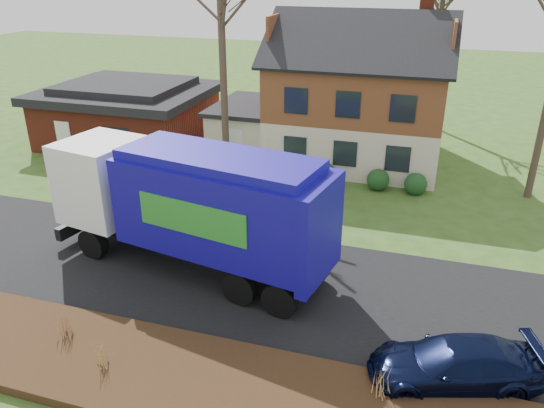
% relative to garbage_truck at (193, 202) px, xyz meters
% --- Properties ---
extents(ground, '(120.00, 120.00, 0.00)m').
position_rel_garbage_truck_xyz_m(ground, '(1.63, -0.27, -2.65)').
color(ground, '#304B19').
rests_on(ground, ground).
extents(road, '(80.00, 7.00, 0.02)m').
position_rel_garbage_truck_xyz_m(road, '(1.63, -0.27, -2.64)').
color(road, black).
rests_on(road, ground).
extents(mulch_verge, '(80.00, 3.50, 0.30)m').
position_rel_garbage_truck_xyz_m(mulch_verge, '(1.63, -5.57, -2.50)').
color(mulch_verge, black).
rests_on(mulch_verge, ground).
extents(main_house, '(12.95, 8.95, 9.26)m').
position_rel_garbage_truck_xyz_m(main_house, '(3.12, 13.63, 1.38)').
color(main_house, beige).
rests_on(main_house, ground).
extents(ranch_house, '(9.80, 8.20, 3.70)m').
position_rel_garbage_truck_xyz_m(ranch_house, '(-10.37, 12.73, -0.83)').
color(ranch_house, maroon).
rests_on(ranch_house, ground).
extents(garbage_truck, '(11.05, 4.75, 4.59)m').
position_rel_garbage_truck_xyz_m(garbage_truck, '(0.00, 0.00, 0.00)').
color(garbage_truck, black).
rests_on(garbage_truck, ground).
extents(silver_sedan, '(5.00, 3.06, 1.55)m').
position_rel_garbage_truck_xyz_m(silver_sedan, '(-1.67, 3.05, -1.87)').
color(silver_sedan, '#A6A9AE').
rests_on(silver_sedan, ground).
extents(navy_wagon, '(4.82, 3.07, 1.30)m').
position_rel_garbage_truck_xyz_m(navy_wagon, '(8.96, -3.43, -2.00)').
color(navy_wagon, black).
rests_on(navy_wagon, ground).
extents(grass_clump_west, '(0.34, 0.28, 0.90)m').
position_rel_garbage_truck_xyz_m(grass_clump_west, '(-1.89, -5.14, -1.90)').
color(grass_clump_west, '#9A6E44').
rests_on(grass_clump_west, mulch_verge).
extents(grass_clump_mid, '(0.32, 0.26, 0.88)m').
position_rel_garbage_truck_xyz_m(grass_clump_mid, '(-0.13, -5.84, -1.91)').
color(grass_clump_mid, '#A18E47').
rests_on(grass_clump_mid, mulch_verge).
extents(grass_clump_east, '(0.34, 0.28, 0.85)m').
position_rel_garbage_truck_xyz_m(grass_clump_east, '(7.25, -4.71, -1.92)').
color(grass_clump_east, '#B3844F').
rests_on(grass_clump_east, mulch_verge).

